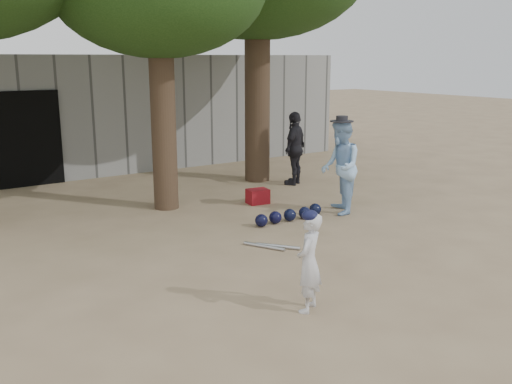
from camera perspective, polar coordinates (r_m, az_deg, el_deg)
ground at (r=7.76m, az=0.45°, el=-8.84°), size 70.00×70.00×0.00m
boy_player at (r=6.71m, az=5.32°, el=-7.04°), size 0.52×0.48×1.19m
spectator_blue at (r=10.92m, az=8.43°, el=2.47°), size 1.05×1.10×1.80m
spectator_dark at (r=13.40m, az=3.91°, el=4.38°), size 1.08×0.87×1.71m
red_bag at (r=11.69m, az=0.18°, el=-0.43°), size 0.46×0.37×0.30m
back_building at (r=16.82m, az=-20.03°, el=7.64°), size 16.00×5.24×3.00m
helmet_row at (r=10.47m, az=3.40°, el=-2.30°), size 1.51×0.31×0.23m
bat_pile at (r=9.02m, az=1.52°, el=-5.44°), size 0.62×0.75×0.06m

